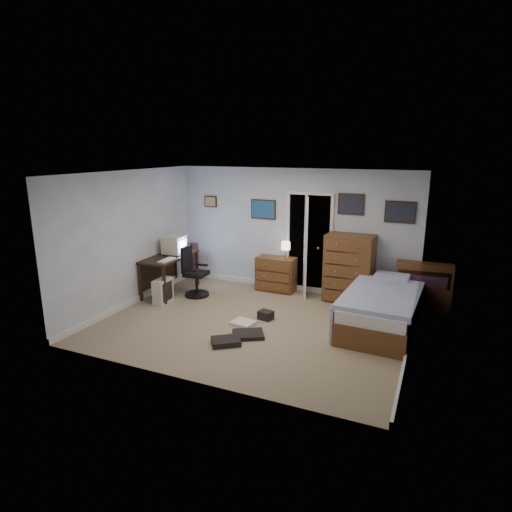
{
  "coord_description": "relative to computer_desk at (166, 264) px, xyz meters",
  "views": [
    {
      "loc": [
        2.75,
        -6.14,
        2.89
      ],
      "look_at": [
        -0.08,
        0.3,
        1.1
      ],
      "focal_mm": 30.0,
      "sensor_mm": 36.0,
      "label": 1
    }
  ],
  "objects": [
    {
      "name": "floor_clutter",
      "position": [
        2.32,
        -1.2,
        -0.56
      ],
      "size": [
        0.78,
        1.51,
        0.15
      ],
      "rotation": [
        0.0,
        0.0,
        0.33
      ],
      "color": "black",
      "rests_on": "floor"
    },
    {
      "name": "doorway",
      "position": [
        2.64,
        1.49,
        0.4
      ],
      "size": [
        0.96,
        1.12,
        2.05
      ],
      "color": "black",
      "rests_on": "floor"
    },
    {
      "name": "low_dresser",
      "position": [
        2.02,
        0.99,
        -0.24
      ],
      "size": [
        0.8,
        0.4,
        0.71
      ],
      "primitive_type": "cube",
      "rotation": [
        0.0,
        0.0,
        0.0
      ],
      "color": "brown",
      "rests_on": "floor"
    },
    {
      "name": "bed",
      "position": [
        4.28,
        -0.07,
        -0.27
      ],
      "size": [
        1.23,
        2.17,
        0.69
      ],
      "rotation": [
        0.0,
        0.0,
        -0.05
      ],
      "color": "brown",
      "rests_on": "floor"
    },
    {
      "name": "computer_desk",
      "position": [
        0.0,
        0.0,
        0.0
      ],
      "size": [
        0.68,
        1.37,
        0.78
      ],
      "rotation": [
        0.0,
        0.0,
        0.04
      ],
      "color": "black",
      "rests_on": "floor"
    },
    {
      "name": "pc_tower",
      "position": [
        0.29,
        -0.55,
        -0.36
      ],
      "size": [
        0.23,
        0.44,
        0.47
      ],
      "rotation": [
        0.0,
        0.0,
        0.04
      ],
      "color": "beige",
      "rests_on": "floor"
    },
    {
      "name": "table_lamp",
      "position": [
        2.22,
        0.99,
        0.36
      ],
      "size": [
        0.18,
        0.18,
        0.34
      ],
      "rotation": [
        0.0,
        0.0,
        0.0
      ],
      "color": "gold",
      "rests_on": "low_dresser"
    },
    {
      "name": "media_stack",
      "position": [
        -0.03,
        1.08,
        -0.2
      ],
      "size": [
        0.17,
        0.17,
        0.8
      ],
      "primitive_type": "cube",
      "rotation": [
        0.0,
        0.0,
        -0.04
      ],
      "color": "maroon",
      "rests_on": "floor"
    },
    {
      "name": "crt_monitor",
      "position": [
        0.12,
        0.15,
        0.37
      ],
      "size": [
        0.42,
        0.39,
        0.37
      ],
      "rotation": [
        0.0,
        0.0,
        0.04
      ],
      "color": "beige",
      "rests_on": "computer_desk"
    },
    {
      "name": "tall_dresser",
      "position": [
        3.52,
        0.97,
        0.06
      ],
      "size": [
        0.92,
        0.58,
        1.31
      ],
      "primitive_type": "cube",
      "rotation": [
        0.0,
        0.0,
        -0.07
      ],
      "color": "brown",
      "rests_on": "floor"
    },
    {
      "name": "office_chair",
      "position": [
        0.63,
        0.04,
        -0.21
      ],
      "size": [
        0.51,
        0.51,
        1.0
      ],
      "rotation": [
        0.0,
        0.0,
        0.06
      ],
      "color": "black",
      "rests_on": "floor"
    },
    {
      "name": "keyboard",
      "position": [
        0.27,
        -0.35,
        0.19
      ],
      "size": [
        0.17,
        0.42,
        0.02
      ],
      "primitive_type": "cube",
      "rotation": [
        0.0,
        0.0,
        0.04
      ],
      "color": "beige",
      "rests_on": "computer_desk"
    },
    {
      "name": "wall_posters",
      "position": [
        2.86,
        1.19,
        1.15
      ],
      "size": [
        4.38,
        0.04,
        0.6
      ],
      "color": "#331E11",
      "rests_on": "floor"
    },
    {
      "name": "headboard_bookcase",
      "position": [
        4.86,
        1.08,
        -0.14
      ],
      "size": [
        0.98,
        0.3,
        0.87
      ],
      "rotation": [
        0.0,
        0.0,
        0.06
      ],
      "color": "brown",
      "rests_on": "floor"
    },
    {
      "name": "floor",
      "position": [
        2.29,
        -0.78,
        -0.61
      ],
      "size": [
        5.0,
        4.0,
        0.02
      ],
      "primitive_type": "cube",
      "color": "#9D8C6C",
      "rests_on": "ground"
    }
  ]
}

